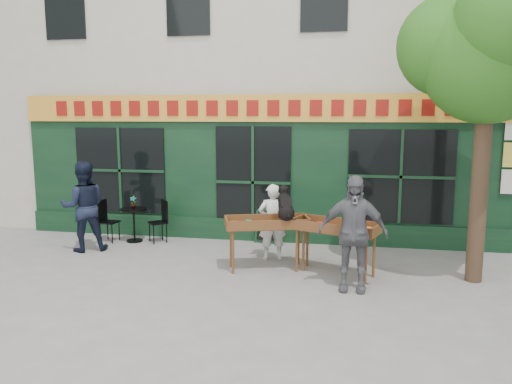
# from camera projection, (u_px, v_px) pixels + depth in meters

# --- Properties ---
(ground) EXTENTS (80.00, 80.00, 0.00)m
(ground) POSITION_uv_depth(u_px,v_px,m) (229.00, 272.00, 9.18)
(ground) COLOR slate
(ground) RESTS_ON ground
(building) EXTENTS (14.00, 7.26, 10.00)m
(building) POSITION_uv_depth(u_px,v_px,m) (278.00, 39.00, 14.21)
(building) COLOR beige
(building) RESTS_ON ground
(street_tree) EXTENTS (3.05, 2.90, 5.60)m
(street_tree) POSITION_uv_depth(u_px,v_px,m) (492.00, 37.00, 8.09)
(street_tree) COLOR #382619
(street_tree) RESTS_ON ground
(book_cart_center) EXTENTS (1.62, 1.06, 0.99)m
(book_cart_center) POSITION_uv_depth(u_px,v_px,m) (267.00, 226.00, 9.23)
(book_cart_center) COLOR brown
(book_cart_center) RESTS_ON ground
(dog) EXTENTS (0.51, 0.68, 0.60)m
(dog) POSITION_uv_depth(u_px,v_px,m) (285.00, 202.00, 9.04)
(dog) COLOR black
(dog) RESTS_ON book_cart_center
(woman) EXTENTS (0.64, 0.52, 1.52)m
(woman) POSITION_uv_depth(u_px,v_px,m) (272.00, 222.00, 9.87)
(woman) COLOR silver
(woman) RESTS_ON ground
(book_cart_right) EXTENTS (1.62, 1.10, 0.99)m
(book_cart_right) POSITION_uv_depth(u_px,v_px,m) (335.00, 230.00, 8.90)
(book_cart_right) COLOR brown
(book_cart_right) RESTS_ON ground
(man_right) EXTENTS (1.12, 0.47, 1.91)m
(man_right) POSITION_uv_depth(u_px,v_px,m) (353.00, 233.00, 8.09)
(man_right) COLOR #57575C
(man_right) RESTS_ON ground
(bistro_table) EXTENTS (0.60, 0.60, 0.76)m
(bistro_table) POSITION_uv_depth(u_px,v_px,m) (134.00, 218.00, 11.26)
(bistro_table) COLOR black
(bistro_table) RESTS_ON ground
(bistro_chair_left) EXTENTS (0.39, 0.39, 0.95)m
(bistro_chair_left) POSITION_uv_depth(u_px,v_px,m) (106.00, 217.00, 11.29)
(bistro_chair_left) COLOR black
(bistro_chair_left) RESTS_ON ground
(bistro_chair_right) EXTENTS (0.51, 0.51, 0.95)m
(bistro_chair_right) POSITION_uv_depth(u_px,v_px,m) (161.00, 218.00, 11.25)
(bistro_chair_right) COLOR black
(bistro_chair_right) RESTS_ON ground
(potted_plant) EXTENTS (0.16, 0.13, 0.28)m
(potted_plant) POSITION_uv_depth(u_px,v_px,m) (133.00, 202.00, 11.21)
(potted_plant) COLOR gray
(potted_plant) RESTS_ON bistro_table
(man_left) EXTENTS (1.16, 1.09, 1.90)m
(man_left) POSITION_uv_depth(u_px,v_px,m) (84.00, 207.00, 10.46)
(man_left) COLOR black
(man_left) RESTS_ON ground
(chalkboard) EXTENTS (0.58, 0.26, 0.79)m
(chalkboard) POSITION_uv_depth(u_px,v_px,m) (267.00, 225.00, 11.18)
(chalkboard) COLOR black
(chalkboard) RESTS_ON ground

